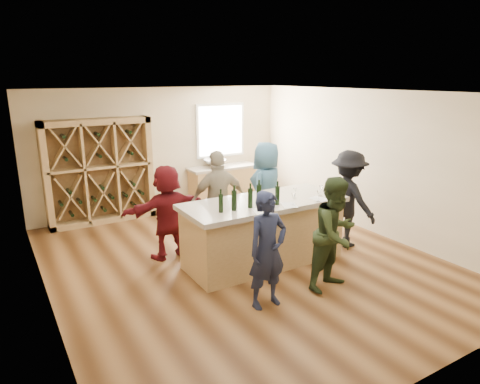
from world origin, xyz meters
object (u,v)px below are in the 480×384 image
person_near_left (268,250)px  person_far_right (266,190)px  wine_bottle_c (235,199)px  person_far_left (167,212)px  wine_bottle_f (277,195)px  person_near_right (335,234)px  wine_bottle_d (250,198)px  person_far_mid (219,201)px  wine_bottle_b (234,200)px  wine_bottle_e (259,195)px  person_server (348,199)px  wine_bottle_a (221,203)px  wine_rack (100,172)px  tasting_counter_base (263,234)px  sink (215,163)px

person_near_left → person_far_right: 2.64m
wine_bottle_c → person_far_left: size_ratio=0.17×
wine_bottle_f → person_near_right: bearing=-70.8°
wine_bottle_d → person_far_mid: (0.05, 1.13, -0.34)m
wine_bottle_b → person_far_left: (-0.59, 1.24, -0.43)m
wine_bottle_e → person_far_right: size_ratio=0.17×
wine_bottle_b → wine_bottle_d: bearing=-1.0°
wine_bottle_f → wine_bottle_c: bearing=162.4°
person_far_right → wine_bottle_d: bearing=17.6°
person_server → person_far_right: 1.53m
person_far_right → wine_bottle_a: bearing=6.6°
wine_bottle_c → person_far_mid: bearing=75.6°
wine_bottle_a → wine_rack: bearing=103.7°
wine_bottle_e → person_far_left: bearing=132.5°
person_far_left → person_far_mid: bearing=166.2°
tasting_counter_base → person_far_mid: bearing=110.6°
person_far_mid → person_far_right: bearing=-170.3°
wine_bottle_d → wine_bottle_e: bearing=18.7°
person_near_right → wine_rack: bearing=103.1°
person_near_right → person_far_right: person_far_right is taller
person_near_left → wine_bottle_f: bearing=47.2°
wine_bottle_f → tasting_counter_base: bearing=99.5°
tasting_counter_base → person_far_left: 1.67m
sink → wine_bottle_e: 3.75m
person_server → person_far_right: person_far_right is taller
sink → wine_bottle_e: bearing=-107.1°
wine_bottle_c → person_far_right: bearing=39.1°
tasting_counter_base → wine_bottle_e: bearing=-143.7°
wine_rack → sink: wine_rack is taller
wine_bottle_d → wine_bottle_e: 0.21m
wine_bottle_c → wine_bottle_f: bearing=-17.6°
wine_bottle_c → person_far_mid: size_ratio=0.16×
wine_rack → person_far_right: bearing=-44.9°
wine_bottle_d → person_near_right: bearing=-53.5°
person_near_right → person_far_mid: person_far_mid is taller
sink → person_far_left: bearing=-132.2°
person_near_left → person_far_left: bearing=102.2°
wine_bottle_e → person_far_mid: 1.13m
wine_bottle_a → person_server: bearing=0.6°
wine_rack → wine_bottle_f: size_ratio=7.33×
person_far_left → person_far_right: bearing=172.0°
person_near_left → wine_bottle_a: bearing=97.4°
person_near_right → person_near_left: bearing=164.5°
wine_bottle_a → wine_bottle_d: size_ratio=0.90×
wine_bottle_e → person_near_right: size_ratio=0.19×
wine_bottle_a → person_far_mid: bearing=63.5°
tasting_counter_base → person_near_right: size_ratio=1.54×
sink → person_near_left: size_ratio=0.34×
wine_bottle_d → person_far_mid: person_far_mid is taller
tasting_counter_base → person_far_mid: size_ratio=1.45×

